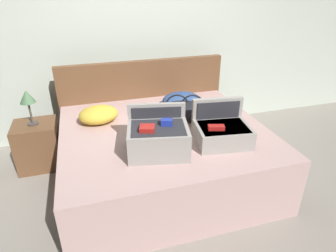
{
  "coord_description": "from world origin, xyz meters",
  "views": [
    {
      "loc": [
        -0.69,
        -2.04,
        1.89
      ],
      "look_at": [
        0.0,
        0.27,
        0.68
      ],
      "focal_mm": 31.33,
      "sensor_mm": 36.0,
      "label": 1
    }
  ],
  "objects": [
    {
      "name": "pillow_near_headboard",
      "position": [
        -0.59,
        0.74,
        0.66
      ],
      "size": [
        0.43,
        0.35,
        0.18
      ],
      "primitive_type": "ellipsoid",
      "rotation": [
        0.0,
        0.0,
        0.11
      ],
      "color": "gold",
      "rests_on": "bed"
    },
    {
      "name": "headboard",
      "position": [
        0.0,
        1.32,
        0.52
      ],
      "size": [
        2.0,
        0.08,
        1.03
      ],
      "primitive_type": "cube",
      "color": "brown",
      "rests_on": "ground"
    },
    {
      "name": "back_wall",
      "position": [
        0.0,
        1.65,
        1.3
      ],
      "size": [
        8.0,
        0.1,
        2.6
      ],
      "primitive_type": "cube",
      "color": "#B7C1B2",
      "rests_on": "ground"
    },
    {
      "name": "hard_case_large",
      "position": [
        -0.16,
        0.03,
        0.71
      ],
      "size": [
        0.57,
        0.49,
        0.36
      ],
      "rotation": [
        0.0,
        0.0,
        -0.2
      ],
      "color": "gray",
      "rests_on": "bed"
    },
    {
      "name": "hard_case_medium",
      "position": [
        0.43,
        0.03,
        0.68
      ],
      "size": [
        0.51,
        0.46,
        0.35
      ],
      "rotation": [
        0.0,
        0.0,
        -0.14
      ],
      "color": "gray",
      "rests_on": "bed"
    },
    {
      "name": "duffel_bag",
      "position": [
        0.26,
        0.53,
        0.69
      ],
      "size": [
        0.57,
        0.39,
        0.29
      ],
      "rotation": [
        0.0,
        0.0,
        -0.33
      ],
      "color": "black",
      "rests_on": "bed"
    },
    {
      "name": "bed",
      "position": [
        0.0,
        0.4,
        0.29
      ],
      "size": [
        1.96,
        1.76,
        0.58
      ],
      "primitive_type": "cube",
      "color": "#BC9993",
      "rests_on": "ground"
    },
    {
      "name": "table_lamp",
      "position": [
        -1.26,
        1.03,
        0.8
      ],
      "size": [
        0.15,
        0.15,
        0.38
      ],
      "color": "#3F3833",
      "rests_on": "nightstand"
    },
    {
      "name": "pillow_center_head",
      "position": [
        0.35,
        0.91,
        0.66
      ],
      "size": [
        0.45,
        0.33,
        0.16
      ],
      "primitive_type": "ellipsoid",
      "rotation": [
        0.0,
        0.0,
        0.03
      ],
      "color": "navy",
      "rests_on": "bed"
    },
    {
      "name": "ground_plane",
      "position": [
        0.0,
        0.0,
        0.0
      ],
      "size": [
        12.0,
        12.0,
        0.0
      ],
      "primitive_type": "plane",
      "color": "gray"
    },
    {
      "name": "nightstand",
      "position": [
        -1.26,
        1.03,
        0.26
      ],
      "size": [
        0.44,
        0.4,
        0.52
      ],
      "primitive_type": "cube",
      "color": "brown",
      "rests_on": "ground"
    }
  ]
}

